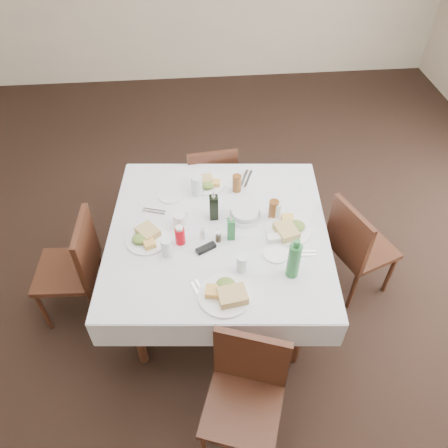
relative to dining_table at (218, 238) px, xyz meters
name	(u,v)px	position (x,y,z in m)	size (l,w,h in m)	color
ground_plane	(237,277)	(0.16, 0.19, -0.69)	(7.00, 7.00, 0.00)	black
room_shell	(244,81)	(0.16, 0.19, 1.02)	(6.04, 7.04, 2.80)	beige
dining_table	(218,238)	(0.00, 0.00, 0.00)	(1.57, 1.57, 0.76)	#331A10
chair_north	(211,181)	(0.01, 0.85, -0.21)	(0.44, 0.44, 0.84)	#331A10
chair_south	(246,388)	(0.07, -0.96, -0.19)	(0.52, 0.52, 0.87)	#331A10
chair_east	(356,244)	(1.00, 0.02, -0.20)	(0.53, 0.53, 0.86)	#331A10
chair_west	(76,264)	(-0.99, 0.02, -0.19)	(0.43, 0.43, 0.88)	#331A10
meal_north	(208,183)	(-0.04, 0.46, 0.09)	(0.24, 0.24, 0.05)	white
meal_south	(226,293)	(0.00, -0.53, 0.10)	(0.31, 0.31, 0.07)	white
meal_east	(289,228)	(0.46, -0.05, 0.10)	(0.30, 0.30, 0.07)	white
meal_west	(146,237)	(-0.47, -0.05, 0.10)	(0.27, 0.27, 0.06)	white
side_plate_a	(171,195)	(-0.31, 0.37, 0.08)	(0.18, 0.18, 0.01)	white
side_plate_b	(276,253)	(0.34, -0.24, 0.08)	(0.17, 0.17, 0.01)	white
water_n	(197,185)	(-0.12, 0.38, 0.15)	(0.08, 0.08, 0.15)	silver
water_s	(242,264)	(0.11, -0.35, 0.13)	(0.07, 0.07, 0.12)	silver
water_e	(276,210)	(0.40, 0.09, 0.13)	(0.07, 0.07, 0.12)	silver
water_w	(167,247)	(-0.33, -0.18, 0.14)	(0.07, 0.07, 0.13)	silver
iced_tea_a	(237,183)	(0.17, 0.39, 0.14)	(0.06, 0.06, 0.13)	brown
iced_tea_b	(273,209)	(0.38, 0.09, 0.14)	(0.07, 0.07, 0.14)	brown
bread_basket	(245,214)	(0.19, 0.10, 0.11)	(0.21, 0.21, 0.07)	silver
oil_cruet_dark	(214,207)	(-0.02, 0.12, 0.18)	(0.06, 0.06, 0.24)	black
oil_cruet_green	(231,228)	(0.08, -0.08, 0.16)	(0.05, 0.05, 0.20)	#226C31
ketchup_bottle	(180,235)	(-0.25, -0.09, 0.14)	(0.06, 0.06, 0.14)	#B8020E
salt_shaker	(203,233)	(-0.11, -0.06, 0.11)	(0.03, 0.03, 0.08)	white
pepper_shaker	(218,236)	(-0.01, -0.10, 0.11)	(0.04, 0.04, 0.08)	#433626
coffee_mug	(180,220)	(-0.25, 0.07, 0.12)	(0.13, 0.13, 0.10)	white
sunglasses	(206,248)	(-0.09, -0.17, 0.09)	(0.14, 0.10, 0.03)	black
green_bottle	(294,260)	(0.41, -0.41, 0.20)	(0.08, 0.08, 0.29)	#226C31
sugar_caddy	(275,238)	(0.35, -0.13, 0.10)	(0.10, 0.06, 0.05)	white
cutlery_n	(246,179)	(0.25, 0.51, 0.08)	(0.12, 0.21, 0.01)	silver
cutlery_s	(200,292)	(-0.15, -0.49, 0.08)	(0.11, 0.19, 0.01)	silver
cutlery_e	(301,253)	(0.50, -0.25, 0.08)	(0.19, 0.06, 0.01)	silver
cutlery_w	(154,211)	(-0.43, 0.22, 0.08)	(0.17, 0.09, 0.01)	silver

